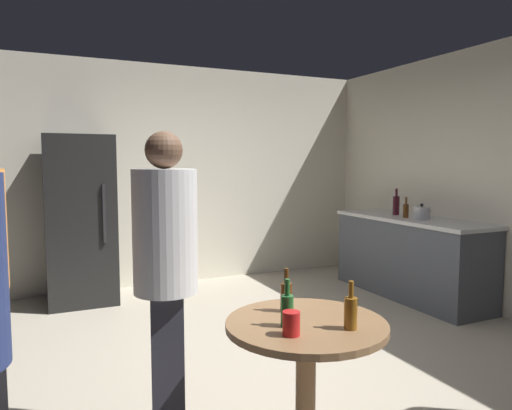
{
  "coord_description": "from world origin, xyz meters",
  "views": [
    {
      "loc": [
        -1.49,
        -3.15,
        1.52
      ],
      "look_at": [
        0.21,
        0.55,
        1.15
      ],
      "focal_mm": 33.07,
      "sensor_mm": 36.0,
      "label": 1
    }
  ],
  "objects_px": {
    "kettle": "(422,213)",
    "wine_bottle_on_counter": "(396,205)",
    "beer_bottle_amber": "(351,312)",
    "beer_bottle_brown": "(286,296)",
    "refrigerator": "(80,220)",
    "beer_bottle_on_counter": "(406,210)",
    "foreground_table": "(306,342)",
    "person_in_white_shirt": "(166,263)",
    "beer_bottle_green": "(287,309)",
    "plastic_cup_red": "(291,323)"
  },
  "relations": [
    {
      "from": "kettle",
      "to": "wine_bottle_on_counter",
      "type": "xyz_separation_m",
      "value": [
        0.07,
        0.48,
        0.05
      ]
    },
    {
      "from": "beer_bottle_amber",
      "to": "beer_bottle_brown",
      "type": "distance_m",
      "value": 0.39
    },
    {
      "from": "beer_bottle_amber",
      "to": "beer_bottle_brown",
      "type": "relative_size",
      "value": 1.0
    },
    {
      "from": "refrigerator",
      "to": "beer_bottle_on_counter",
      "type": "height_order",
      "value": "refrigerator"
    },
    {
      "from": "beer_bottle_brown",
      "to": "foreground_table",
      "type": "bearing_deg",
      "value": -85.49
    },
    {
      "from": "beer_bottle_brown",
      "to": "person_in_white_shirt",
      "type": "bearing_deg",
      "value": 151.7
    },
    {
      "from": "refrigerator",
      "to": "beer_bottle_amber",
      "type": "bearing_deg",
      "value": -75.49
    },
    {
      "from": "person_in_white_shirt",
      "to": "wine_bottle_on_counter",
      "type": "bearing_deg",
      "value": 42.38
    },
    {
      "from": "beer_bottle_green",
      "to": "person_in_white_shirt",
      "type": "height_order",
      "value": "person_in_white_shirt"
    },
    {
      "from": "kettle",
      "to": "person_in_white_shirt",
      "type": "height_order",
      "value": "person_in_white_shirt"
    },
    {
      "from": "refrigerator",
      "to": "beer_bottle_green",
      "type": "xyz_separation_m",
      "value": [
        0.67,
        -3.42,
        -0.08
      ]
    },
    {
      "from": "kettle",
      "to": "plastic_cup_red",
      "type": "relative_size",
      "value": 2.22
    },
    {
      "from": "beer_bottle_green",
      "to": "person_in_white_shirt",
      "type": "relative_size",
      "value": 0.14
    },
    {
      "from": "refrigerator",
      "to": "beer_bottle_amber",
      "type": "relative_size",
      "value": 7.83
    },
    {
      "from": "wine_bottle_on_counter",
      "to": "plastic_cup_red",
      "type": "xyz_separation_m",
      "value": [
        -2.78,
        -2.5,
        -0.23
      ]
    },
    {
      "from": "plastic_cup_red",
      "to": "foreground_table",
      "type": "bearing_deg",
      "value": 40.04
    },
    {
      "from": "wine_bottle_on_counter",
      "to": "person_in_white_shirt",
      "type": "height_order",
      "value": "person_in_white_shirt"
    },
    {
      "from": "kettle",
      "to": "plastic_cup_red",
      "type": "bearing_deg",
      "value": -143.38
    },
    {
      "from": "kettle",
      "to": "beer_bottle_green",
      "type": "relative_size",
      "value": 1.06
    },
    {
      "from": "beer_bottle_on_counter",
      "to": "beer_bottle_green",
      "type": "height_order",
      "value": "beer_bottle_on_counter"
    },
    {
      "from": "beer_bottle_brown",
      "to": "plastic_cup_red",
      "type": "relative_size",
      "value": 2.09
    },
    {
      "from": "refrigerator",
      "to": "kettle",
      "type": "xyz_separation_m",
      "value": [
        3.35,
        -1.52,
        0.07
      ]
    },
    {
      "from": "wine_bottle_on_counter",
      "to": "beer_bottle_green",
      "type": "height_order",
      "value": "wine_bottle_on_counter"
    },
    {
      "from": "plastic_cup_red",
      "to": "person_in_white_shirt",
      "type": "xyz_separation_m",
      "value": [
        -0.42,
        0.62,
        0.19
      ]
    },
    {
      "from": "wine_bottle_on_counter",
      "to": "beer_bottle_on_counter",
      "type": "xyz_separation_m",
      "value": [
        -0.09,
        -0.26,
        -0.03
      ]
    },
    {
      "from": "plastic_cup_red",
      "to": "person_in_white_shirt",
      "type": "distance_m",
      "value": 0.77
    },
    {
      "from": "beer_bottle_brown",
      "to": "person_in_white_shirt",
      "type": "xyz_separation_m",
      "value": [
        -0.56,
        0.3,
        0.16
      ]
    },
    {
      "from": "wine_bottle_on_counter",
      "to": "person_in_white_shirt",
      "type": "bearing_deg",
      "value": -149.6
    },
    {
      "from": "kettle",
      "to": "person_in_white_shirt",
      "type": "distance_m",
      "value": 3.43
    },
    {
      "from": "foreground_table",
      "to": "refrigerator",
      "type": "bearing_deg",
      "value": 103.11
    },
    {
      "from": "beer_bottle_amber",
      "to": "plastic_cup_red",
      "type": "bearing_deg",
      "value": 171.24
    },
    {
      "from": "plastic_cup_red",
      "to": "kettle",
      "type": "bearing_deg",
      "value": 36.62
    },
    {
      "from": "foreground_table",
      "to": "beer_bottle_amber",
      "type": "distance_m",
      "value": 0.29
    },
    {
      "from": "beer_bottle_brown",
      "to": "person_in_white_shirt",
      "type": "distance_m",
      "value": 0.66
    },
    {
      "from": "foreground_table",
      "to": "plastic_cup_red",
      "type": "relative_size",
      "value": 7.27
    },
    {
      "from": "beer_bottle_on_counter",
      "to": "refrigerator",
      "type": "bearing_deg",
      "value": 158.67
    },
    {
      "from": "beer_bottle_green",
      "to": "person_in_white_shirt",
      "type": "distance_m",
      "value": 0.7
    },
    {
      "from": "refrigerator",
      "to": "beer_bottle_brown",
      "type": "bearing_deg",
      "value": -76.41
    },
    {
      "from": "wine_bottle_on_counter",
      "to": "beer_bottle_brown",
      "type": "bearing_deg",
      "value": -140.4
    },
    {
      "from": "kettle",
      "to": "wine_bottle_on_counter",
      "type": "distance_m",
      "value": 0.49
    },
    {
      "from": "beer_bottle_amber",
      "to": "person_in_white_shirt",
      "type": "xyz_separation_m",
      "value": [
        -0.71,
        0.66,
        0.16
      ]
    },
    {
      "from": "wine_bottle_on_counter",
      "to": "beer_bottle_amber",
      "type": "distance_m",
      "value": 3.56
    },
    {
      "from": "foreground_table",
      "to": "beer_bottle_amber",
      "type": "bearing_deg",
      "value": -53.02
    },
    {
      "from": "refrigerator",
      "to": "kettle",
      "type": "height_order",
      "value": "refrigerator"
    },
    {
      "from": "refrigerator",
      "to": "foreground_table",
      "type": "bearing_deg",
      "value": -76.89
    },
    {
      "from": "wine_bottle_on_counter",
      "to": "beer_bottle_brown",
      "type": "xyz_separation_m",
      "value": [
        -2.63,
        -2.18,
        -0.2
      ]
    },
    {
      "from": "refrigerator",
      "to": "kettle",
      "type": "distance_m",
      "value": 3.67
    },
    {
      "from": "foreground_table",
      "to": "beer_bottle_amber",
      "type": "relative_size",
      "value": 3.48
    },
    {
      "from": "foreground_table",
      "to": "person_in_white_shirt",
      "type": "bearing_deg",
      "value": 139.92
    },
    {
      "from": "beer_bottle_green",
      "to": "kettle",
      "type": "bearing_deg",
      "value": 35.47
    }
  ]
}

